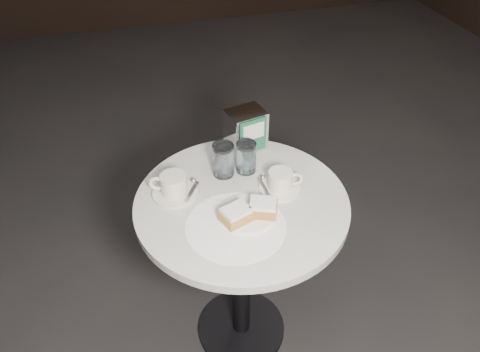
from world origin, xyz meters
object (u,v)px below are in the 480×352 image
(coffee_cup_left, at_px, (174,186))
(beignet_plate, at_px, (249,212))
(water_glass_left, at_px, (223,160))
(water_glass_right, at_px, (246,157))
(coffee_cup_right, at_px, (281,182))
(cafe_table, at_px, (242,242))
(napkin_dispenser, at_px, (246,130))

(coffee_cup_left, bearing_deg, beignet_plate, -22.42)
(water_glass_left, relative_size, water_glass_right, 1.06)
(beignet_plate, bearing_deg, coffee_cup_right, 35.91)
(coffee_cup_left, relative_size, water_glass_right, 1.66)
(cafe_table, distance_m, water_glass_left, 0.30)
(cafe_table, height_order, coffee_cup_right, coffee_cup_right)
(cafe_table, height_order, coffee_cup_left, coffee_cup_left)
(water_glass_left, distance_m, water_glass_right, 0.08)
(water_glass_right, bearing_deg, napkin_dispenser, 74.31)
(coffee_cup_right, bearing_deg, napkin_dispenser, 112.06)
(cafe_table, xyz_separation_m, napkin_dispenser, (0.09, 0.28, 0.28))
(water_glass_left, bearing_deg, coffee_cup_left, -161.60)
(coffee_cup_left, distance_m, napkin_dispenser, 0.36)
(water_glass_right, bearing_deg, cafe_table, -111.28)
(cafe_table, relative_size, napkin_dispenser, 4.84)
(coffee_cup_left, distance_m, coffee_cup_right, 0.35)
(cafe_table, xyz_separation_m, water_glass_left, (-0.02, 0.15, 0.26))
(coffee_cup_right, distance_m, water_glass_left, 0.21)
(cafe_table, relative_size, beignet_plate, 3.83)
(beignet_plate, distance_m, water_glass_right, 0.24)
(beignet_plate, xyz_separation_m, water_glass_right, (0.06, 0.23, 0.03))
(water_glass_right, bearing_deg, coffee_cup_right, -57.90)
(beignet_plate, xyz_separation_m, coffee_cup_left, (-0.20, 0.17, 0.01))
(coffee_cup_right, xyz_separation_m, water_glass_right, (-0.08, 0.13, 0.02))
(water_glass_right, relative_size, napkin_dispenser, 0.73)
(cafe_table, distance_m, napkin_dispenser, 0.40)
(beignet_plate, bearing_deg, coffee_cup_left, 139.81)
(coffee_cup_left, xyz_separation_m, coffee_cup_right, (0.34, -0.07, -0.00))
(beignet_plate, height_order, napkin_dispenser, napkin_dispenser)
(beignet_plate, height_order, coffee_cup_left, coffee_cup_left)
(beignet_plate, relative_size, napkin_dispenser, 1.27)
(coffee_cup_right, distance_m, water_glass_right, 0.15)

